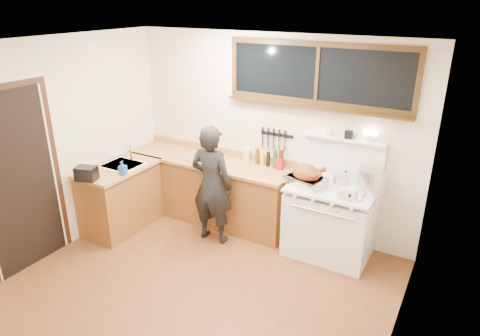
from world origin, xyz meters
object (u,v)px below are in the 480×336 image
Objects in this scene: man at (212,185)px; cutting_board at (201,158)px; roast_turkey at (306,176)px; vintage_stove at (330,219)px.

man is 0.57m from cutting_board.
man reaches higher than roast_turkey.
man reaches higher than cutting_board.
man is 1.20m from roast_turkey.
roast_turkey is at bearing 0.02° from cutting_board.
roast_turkey is at bearing 17.60° from man.
cutting_board is at bearing -179.98° from roast_turkey.
vintage_stove is 1.00× the size of man.
vintage_stove is at bearing 2.50° from cutting_board.
roast_turkey is (-0.31, -0.08, 0.54)m from vintage_stove.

